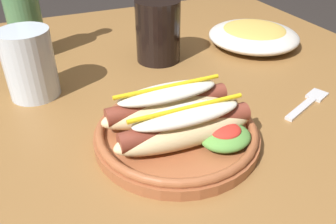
# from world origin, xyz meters

# --- Properties ---
(dining_table) EXTENTS (1.13, 1.05, 0.74)m
(dining_table) POSITION_xyz_m (0.00, 0.00, 0.64)
(dining_table) COLOR olive
(dining_table) RESTS_ON ground_plane
(hot_dog_plate) EXTENTS (0.23, 0.23, 0.08)m
(hot_dog_plate) POSITION_xyz_m (0.03, -0.12, 0.77)
(hot_dog_plate) COLOR #9E5633
(hot_dog_plate) RESTS_ON dining_table
(fork) EXTENTS (0.12, 0.06, 0.00)m
(fork) POSITION_xyz_m (0.27, -0.12, 0.74)
(fork) COLOR silver
(fork) RESTS_ON dining_table
(soda_cup) EXTENTS (0.09, 0.09, 0.12)m
(soda_cup) POSITION_xyz_m (0.11, 0.14, 0.80)
(soda_cup) COLOR black
(soda_cup) RESTS_ON dining_table
(water_cup) EXTENTS (0.08, 0.08, 0.12)m
(water_cup) POSITION_xyz_m (-0.14, 0.10, 0.80)
(water_cup) COLOR silver
(water_cup) RESTS_ON dining_table
(glass_bottle) EXTENTS (0.07, 0.07, 0.22)m
(glass_bottle) POSITION_xyz_m (-0.13, 0.27, 0.82)
(glass_bottle) COLOR #4C7F51
(glass_bottle) RESTS_ON dining_table
(side_bowl) EXTENTS (0.20, 0.20, 0.05)m
(side_bowl) POSITION_xyz_m (0.33, 0.13, 0.76)
(side_bowl) COLOR silver
(side_bowl) RESTS_ON dining_table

